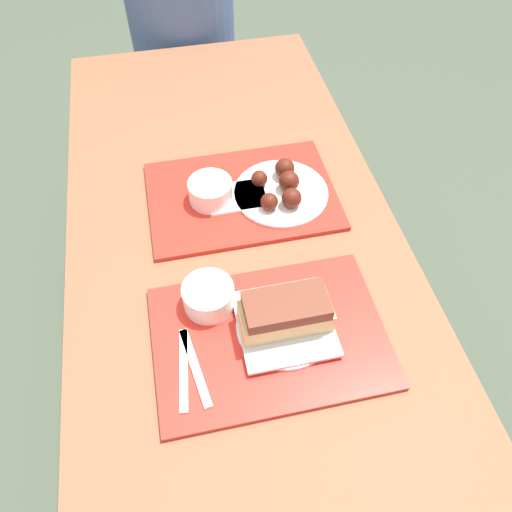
# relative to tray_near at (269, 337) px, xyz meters

# --- Properties ---
(ground_plane) EXTENTS (12.00, 12.00, 0.00)m
(ground_plane) POSITION_rel_tray_near_xyz_m (-0.02, 0.19, -0.75)
(ground_plane) COLOR #424C3D
(picnic_table) EXTENTS (0.77, 1.90, 0.74)m
(picnic_table) POSITION_rel_tray_near_xyz_m (-0.02, 0.19, -0.10)
(picnic_table) COLOR brown
(picnic_table) RESTS_ON ground_plane
(picnic_bench_far) EXTENTS (0.74, 0.28, 0.44)m
(picnic_bench_far) POSITION_rel_tray_near_xyz_m (-0.02, 1.36, -0.38)
(picnic_bench_far) COLOR brown
(picnic_bench_far) RESTS_ON ground_plane
(tray_near) EXTENTS (0.46, 0.32, 0.01)m
(tray_near) POSITION_rel_tray_near_xyz_m (0.00, 0.00, 0.00)
(tray_near) COLOR red
(tray_near) RESTS_ON picnic_table
(tray_far) EXTENTS (0.46, 0.32, 0.01)m
(tray_far) POSITION_rel_tray_near_xyz_m (0.02, 0.40, 0.00)
(tray_far) COLOR red
(tray_far) RESTS_ON picnic_table
(bowl_coleslaw_near) EXTENTS (0.11, 0.11, 0.06)m
(bowl_coleslaw_near) POSITION_rel_tray_near_xyz_m (-0.11, 0.10, 0.04)
(bowl_coleslaw_near) COLOR white
(bowl_coleslaw_near) RESTS_ON tray_near
(brisket_sandwich_plate) EXTENTS (0.20, 0.20, 0.09)m
(brisket_sandwich_plate) POSITION_rel_tray_near_xyz_m (0.03, 0.01, 0.04)
(brisket_sandwich_plate) COLOR white
(brisket_sandwich_plate) RESTS_ON tray_near
(plastic_fork_near) EXTENTS (0.04, 0.17, 0.00)m
(plastic_fork_near) POSITION_rel_tray_near_xyz_m (-0.18, -0.04, 0.01)
(plastic_fork_near) COLOR white
(plastic_fork_near) RESTS_ON tray_near
(plastic_knife_near) EXTENTS (0.04, 0.17, 0.00)m
(plastic_knife_near) POSITION_rel_tray_near_xyz_m (-0.15, -0.04, 0.01)
(plastic_knife_near) COLOR white
(plastic_knife_near) RESTS_ON tray_near
(condiment_packet) EXTENTS (0.04, 0.03, 0.01)m
(condiment_packet) POSITION_rel_tray_near_xyz_m (0.01, 0.07, 0.01)
(condiment_packet) COLOR #3F3F47
(condiment_packet) RESTS_ON tray_near
(bowl_coleslaw_far) EXTENTS (0.11, 0.11, 0.06)m
(bowl_coleslaw_far) POSITION_rel_tray_near_xyz_m (-0.05, 0.40, 0.04)
(bowl_coleslaw_far) COLOR white
(bowl_coleslaw_far) RESTS_ON tray_far
(wings_plate_far) EXTENTS (0.23, 0.23, 0.06)m
(wings_plate_far) POSITION_rel_tray_near_xyz_m (0.12, 0.38, 0.03)
(wings_plate_far) COLOR white
(wings_plate_far) RESTS_ON tray_far
(napkin_far) EXTENTS (0.14, 0.10, 0.01)m
(napkin_far) POSITION_rel_tray_near_xyz_m (0.01, 0.39, 0.01)
(napkin_far) COLOR white
(napkin_far) RESTS_ON tray_far
(person_seated_across) EXTENTS (0.39, 0.39, 0.74)m
(person_seated_across) POSITION_rel_tray_near_xyz_m (-0.01, 1.36, -0.01)
(person_seated_across) COLOR #4C6093
(person_seated_across) RESTS_ON picnic_bench_far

